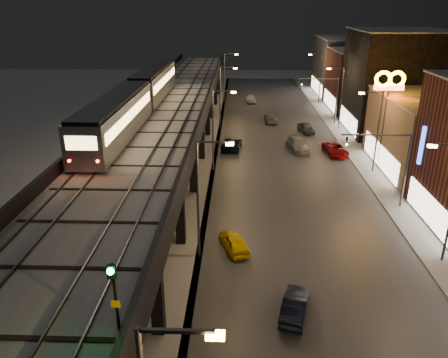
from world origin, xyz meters
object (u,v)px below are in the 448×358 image
object	(u,v)px
subway_train	(138,97)
car_mid_dark	(271,118)
car_far_white	(250,99)
car_onc_red	(306,128)
car_near_white	(295,306)
car_onc_white	(298,145)
rail_signal	(113,285)
car_taxi	(234,243)
car_mid_silver	(232,144)
car_onc_dark	(335,150)

from	to	relation	value
subway_train	car_mid_dark	size ratio (longest dim) A/B	7.73
car_mid_dark	car_far_white	xyz separation A→B (m)	(-2.92, 14.56, 0.08)
car_far_white	car_onc_red	size ratio (longest dim) A/B	1.08
car_near_white	car_onc_white	distance (m)	31.93
subway_train	car_far_white	distance (m)	39.27
rail_signal	car_taxi	distance (m)	18.75
car_mid_dark	car_onc_red	distance (m)	7.47
car_mid_dark	car_near_white	bearing A→B (deg)	86.93
car_taxi	car_onc_red	world-z (taller)	car_onc_red
subway_train	car_mid_silver	distance (m)	14.77
car_near_white	car_taxi	bearing A→B (deg)	-48.41
car_far_white	car_onc_red	bearing A→B (deg)	106.18
car_mid_dark	car_onc_white	distance (m)	14.24
car_taxi	car_mid_dark	distance (m)	38.75
subway_train	car_far_white	bearing A→B (deg)	70.77
subway_train	car_far_white	size ratio (longest dim) A/B	8.05
car_near_white	car_onc_white	bearing A→B (deg)	-82.72
car_mid_dark	car_mid_silver	bearing A→B (deg)	65.66
car_near_white	car_onc_dark	bearing A→B (deg)	-91.22
car_near_white	car_mid_silver	world-z (taller)	car_mid_silver
car_mid_silver	car_onc_white	bearing A→B (deg)	-175.37
car_near_white	car_onc_red	world-z (taller)	car_onc_red
car_far_white	car_onc_dark	xyz separation A→B (m)	(9.85, -30.20, -0.07)
car_onc_white	car_onc_dark	bearing A→B (deg)	-30.60
car_mid_silver	car_onc_red	world-z (taller)	car_onc_red
car_onc_white	car_mid_dark	bearing A→B (deg)	89.41
subway_train	car_mid_dark	world-z (taller)	subway_train
rail_signal	car_near_white	xyz separation A→B (m)	(7.71, 9.21, -7.92)
car_far_white	subway_train	bearing A→B (deg)	66.47
car_mid_dark	car_far_white	world-z (taller)	car_far_white
car_onc_white	subway_train	bearing A→B (deg)	-167.32
car_mid_dark	car_onc_red	world-z (taller)	car_onc_red
rail_signal	car_onc_white	world-z (taller)	rail_signal
car_mid_dark	rail_signal	bearing A→B (deg)	79.29
car_onc_dark	car_onc_white	world-z (taller)	car_onc_white
car_near_white	car_onc_red	xyz separation A→B (m)	(6.19, 39.89, 0.02)
car_onc_dark	car_onc_white	xyz separation A→B (m)	(-4.45, 1.62, 0.05)
subway_train	car_near_white	distance (m)	28.79
car_near_white	car_far_white	size ratio (longest dim) A/B	0.92
subway_train	car_taxi	world-z (taller)	subway_train
rail_signal	car_onc_dark	distance (m)	43.19
subway_train	car_near_white	bearing A→B (deg)	-59.44
car_near_white	car_onc_red	distance (m)	40.36
car_taxi	car_near_white	size ratio (longest dim) A/B	0.94
car_near_white	car_mid_silver	bearing A→B (deg)	-67.74
car_mid_dark	car_onc_dark	bearing A→B (deg)	112.71
rail_signal	car_taxi	size ratio (longest dim) A/B	0.73
rail_signal	car_taxi	xyz separation A→B (m)	(3.96, 16.52, -7.94)
car_onc_dark	car_onc_white	distance (m)	4.73
car_near_white	car_far_white	xyz separation A→B (m)	(-1.42, 60.26, 0.08)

